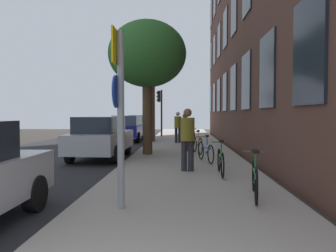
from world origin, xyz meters
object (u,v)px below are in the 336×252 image
object	(u,v)px
bicycle_0	(255,179)
bicycle_4	(193,140)
pedestrian_0	(188,135)
bicycle_5	(193,137)
pedestrian_2	(178,125)
car_3	(140,124)
tree_far	(152,61)
bicycle_2	(206,151)
sign_post	(119,104)
bicycle_3	(197,144)
bicycle_1	(221,161)
car_1	(101,137)
car_2	(128,128)
traffic_light	(160,105)
pedestrian_1	(185,130)
tree_near	(147,55)

from	to	relation	value
bicycle_0	bicycle_4	size ratio (longest dim) A/B	1.02
pedestrian_0	bicycle_5	bearing A→B (deg)	87.03
pedestrian_2	car_3	bearing A→B (deg)	107.98
tree_far	bicycle_2	size ratio (longest dim) A/B	3.47
bicycle_4	car_3	bearing A→B (deg)	107.63
bicycle_5	car_3	world-z (taller)	car_3
sign_post	pedestrian_2	xyz separation A→B (m)	(0.83, 13.02, -0.81)
tree_far	bicycle_3	bearing A→B (deg)	-67.50
bicycle_1	pedestrian_0	xyz separation A→B (m)	(-0.87, 0.55, 0.65)
bicycle_3	car_1	world-z (taller)	car_1
tree_far	car_2	distance (m)	4.60
bicycle_4	bicycle_5	bearing A→B (deg)	87.56
tree_far	car_3	size ratio (longest dim) A/B	1.42
traffic_light	tree_far	size ratio (longest dim) A/B	0.57
bicycle_3	pedestrian_2	world-z (taller)	pedestrian_2
traffic_light	pedestrian_1	distance (m)	9.72
bicycle_4	car_2	distance (m)	6.41
bicycle_4	pedestrian_0	distance (m)	6.69
pedestrian_2	bicycle_2	bearing A→B (deg)	-82.04
bicycle_1	car_2	xyz separation A→B (m)	(-4.49, 12.22, 0.36)
bicycle_4	car_1	xyz separation A→B (m)	(-3.66, -3.32, 0.34)
bicycle_1	bicycle_4	distance (m)	7.22
bicycle_1	car_2	size ratio (longest dim) A/B	0.38
bicycle_1	bicycle_2	world-z (taller)	bicycle_1
tree_near	bicycle_3	size ratio (longest dim) A/B	3.18
bicycle_0	bicycle_1	distance (m)	2.43
bicycle_4	pedestrian_2	world-z (taller)	pedestrian_2
bicycle_3	pedestrian_1	bearing A→B (deg)	123.16
sign_post	pedestrian_2	bearing A→B (deg)	86.33
sign_post	bicycle_5	xyz separation A→B (m)	(1.70, 12.79, -1.44)
tree_near	bicycle_0	distance (m)	8.24
bicycle_3	car_1	xyz separation A→B (m)	(-3.77, -0.92, 0.34)
bicycle_0	bicycle_2	distance (m)	4.84
tree_near	tree_far	bearing A→B (deg)	93.58
bicycle_1	tree_near	bearing A→B (deg)	118.49
bicycle_0	bicycle_5	world-z (taller)	bicycle_0
sign_post	bicycle_0	world-z (taller)	sign_post
pedestrian_0	car_1	world-z (taller)	pedestrian_0
sign_post	bicycle_5	bearing A→B (deg)	82.44
bicycle_0	bicycle_1	bearing A→B (deg)	98.96
tree_far	bicycle_4	world-z (taller)	tree_far
bicycle_0	pedestrian_1	xyz separation A→B (m)	(-1.28, 7.97, 0.57)
car_1	bicycle_3	bearing A→B (deg)	13.67
sign_post	bicycle_0	xyz separation A→B (m)	(2.48, 0.79, -1.43)
tree_near	pedestrian_0	distance (m)	5.14
pedestrian_2	pedestrian_1	bearing A→B (deg)	-85.09
sign_post	bicycle_4	size ratio (longest dim) A/B	1.83
bicycle_5	tree_far	bearing A→B (deg)	157.12
bicycle_3	bicycle_5	world-z (taller)	bicycle_3
tree_near	bicycle_4	distance (m)	4.91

